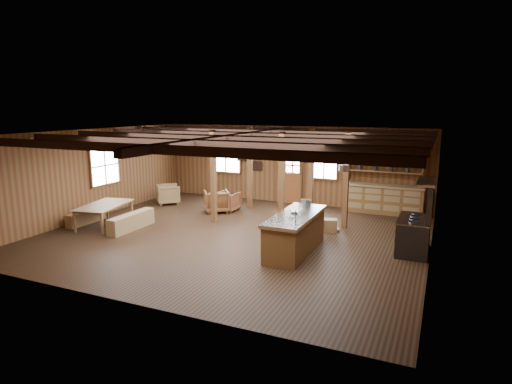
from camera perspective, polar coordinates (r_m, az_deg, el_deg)
room at (r=11.53m, az=-2.96°, el=0.92°), size 10.04×9.04×2.84m
ceiling_joists at (r=11.53m, az=-2.63°, el=7.34°), size 9.80×8.82×0.18m
timber_posts at (r=13.21m, az=3.13°, el=2.24°), size 3.95×2.35×2.80m
back_door at (r=15.66m, az=4.40°, el=1.72°), size 1.02×0.08×2.15m
window_back_left at (r=16.61m, az=-4.06°, el=4.78°), size 1.32×0.06×1.32m
window_back_right at (r=15.19m, az=9.09°, el=4.06°), size 1.02×0.06×1.32m
window_left at (r=14.76m, az=-19.54°, el=3.35°), size 0.14×1.24×1.32m
notice_boards at (r=16.12m, az=-0.59°, el=4.75°), size 1.08×0.03×0.90m
back_counter at (r=14.71m, az=16.64°, el=-0.45°), size 2.55×0.60×2.45m
pendant_lamps at (r=13.40m, az=-9.72°, el=5.90°), size 1.86×2.36×0.66m
pot_rack at (r=10.80m, az=13.59°, el=4.57°), size 0.34×3.00×0.46m
kitchen_island at (r=10.42m, az=5.23°, el=-5.45°), size 0.89×2.50×1.20m
step_stool at (r=12.24m, az=9.85°, el=-4.44°), size 0.49×0.42×0.37m
commercial_range at (r=11.00m, az=20.59°, el=-4.61°), size 0.77×1.45×1.79m
dining_table at (r=13.42m, az=-19.39°, el=-2.94°), size 1.37×2.00×0.65m
bench_wall at (r=13.96m, az=-21.61°, el=-3.09°), size 0.27×1.44×0.40m
bench_aisle at (r=12.82m, az=-16.26°, el=-3.81°), size 0.32×1.70×0.47m
armchair_a at (r=14.40m, az=-5.28°, el=-1.23°), size 1.10×1.11×0.73m
armchair_b at (r=14.52m, az=-3.80°, el=-1.25°), size 0.73×0.75×0.65m
armchair_c at (r=15.89m, az=-11.60°, el=-0.27°), size 1.08×1.08×0.71m
counter_pot at (r=11.23m, az=6.62°, el=-1.39°), size 0.27×0.27×0.16m
bowl at (r=10.40m, az=5.10°, el=-2.66°), size 0.32×0.32×0.07m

